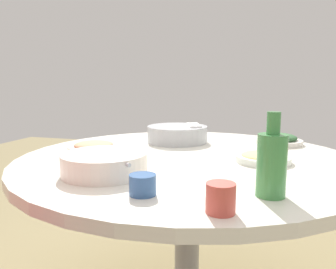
{
  "coord_description": "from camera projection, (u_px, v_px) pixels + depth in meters",
  "views": [
    {
      "loc": [
        1.26,
        0.3,
        1.03
      ],
      "look_at": [
        0.01,
        -0.08,
        0.83
      ],
      "focal_mm": 35.83,
      "sensor_mm": 36.0,
      "label": 1
    }
  ],
  "objects": [
    {
      "name": "tea_cup_side",
      "position": [
        182.0,
        129.0,
        1.88
      ],
      "size": [
        0.08,
        0.08,
        0.06
      ],
      "primitive_type": "cylinder",
      "color": "white",
      "rests_on": "round_dining_table"
    },
    {
      "name": "dish_greens",
      "position": [
        279.0,
        140.0,
        1.57
      ],
      "size": [
        0.21,
        0.21,
        0.05
      ],
      "color": "silver",
      "rests_on": "round_dining_table"
    },
    {
      "name": "dish_noodles",
      "position": [
        263.0,
        158.0,
        1.22
      ],
      "size": [
        0.2,
        0.2,
        0.04
      ],
      "color": "white",
      "rests_on": "round_dining_table"
    },
    {
      "name": "dish_shrimp",
      "position": [
        94.0,
        147.0,
        1.42
      ],
      "size": [
        0.22,
        0.22,
        0.04
      ],
      "color": "silver",
      "rests_on": "round_dining_table"
    },
    {
      "name": "round_dining_table",
      "position": [
        188.0,
        176.0,
        1.33
      ],
      "size": [
        1.32,
        1.32,
        0.74
      ],
      "color": "#99999E",
      "rests_on": "ground"
    },
    {
      "name": "soup_bowl",
      "position": [
        104.0,
        164.0,
        1.06
      ],
      "size": [
        0.27,
        0.27,
        0.07
      ],
      "color": "white",
      "rests_on": "round_dining_table"
    },
    {
      "name": "green_bottle",
      "position": [
        272.0,
        163.0,
        0.85
      ],
      "size": [
        0.08,
        0.08,
        0.22
      ],
      "color": "#408B47",
      "rests_on": "round_dining_table"
    },
    {
      "name": "tea_cup_far",
      "position": [
        143.0,
        185.0,
        0.86
      ],
      "size": [
        0.07,
        0.07,
        0.05
      ],
      "primitive_type": "cylinder",
      "color": "#325993",
      "rests_on": "round_dining_table"
    },
    {
      "name": "tea_cup_near",
      "position": [
        221.0,
        198.0,
        0.74
      ],
      "size": [
        0.07,
        0.07,
        0.07
      ],
      "primitive_type": "cylinder",
      "color": "#C74C41",
      "rests_on": "round_dining_table"
    },
    {
      "name": "rice_bowl",
      "position": [
        177.0,
        134.0,
        1.62
      ],
      "size": [
        0.29,
        0.29,
        0.09
      ],
      "color": "#B2B5BA",
      "rests_on": "round_dining_table"
    }
  ]
}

